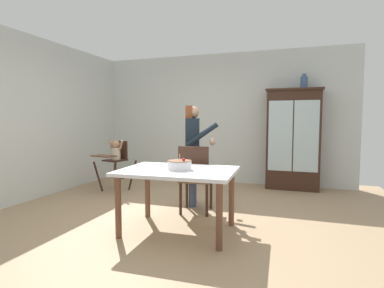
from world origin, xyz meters
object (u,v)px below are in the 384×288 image
Objects in this scene: high_chair_with_toddler at (115,156)px; adult_person at (193,143)px; ceramic_vase at (304,82)px; birthday_cake at (180,165)px; dining_table at (178,178)px; dining_chair_far_side at (195,175)px; china_cabinet at (293,139)px.

adult_person is (1.68, -0.46, 0.31)m from high_chair_with_toddler.
ceramic_vase is 0.18× the size of adult_person.
birthday_cake is at bearing -116.87° from ceramic_vase.
adult_person is 5.47× the size of birthday_cake.
high_chair_with_toddler reaches higher than dining_table.
high_chair_with_toddler is 2.42m from dining_table.
adult_person is 1.59× the size of dining_chair_far_side.
ceramic_vase reaches higher than high_chair_with_toddler.
dining_table is 0.16m from birthday_cake.
adult_person is at bearing -74.83° from dining_chair_far_side.
dining_chair_far_side is (-0.04, 0.70, -0.24)m from birthday_cake.
dining_chair_far_side is (0.16, -0.41, -0.41)m from adult_person.
china_cabinet reaches higher than birthday_cake.
ceramic_vase is at bearing -59.12° from adult_person.
ceramic_vase is 3.76m from high_chair_with_toddler.
ceramic_vase reaches higher than dining_chair_far_side.
china_cabinet is 1.98× the size of dining_chair_far_side.
ceramic_vase is 0.96× the size of birthday_cake.
china_cabinet reaches higher than dining_table.
dining_table is (-1.27, -2.77, -0.31)m from china_cabinet.
dining_chair_far_side is at bearing 93.43° from birthday_cake.
ceramic_vase is (0.17, 0.00, 1.06)m from china_cabinet.
high_chair_with_toddler is (-3.29, -1.21, -1.36)m from ceramic_vase.
adult_person is 0.60m from dining_chair_far_side.
birthday_cake is (0.03, -0.01, 0.15)m from dining_table.
dining_chair_far_side reaches higher than dining_table.
ceramic_vase is 2.93m from dining_chair_far_side.
high_chair_with_toddler is at bearing 140.12° from birthday_cake.
birthday_cake is 0.29× the size of dining_chair_far_side.
birthday_cake is at bearing 175.02° from adult_person.
china_cabinet is 1.24× the size of adult_person.
dining_table is at bearing -117.37° from ceramic_vase.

